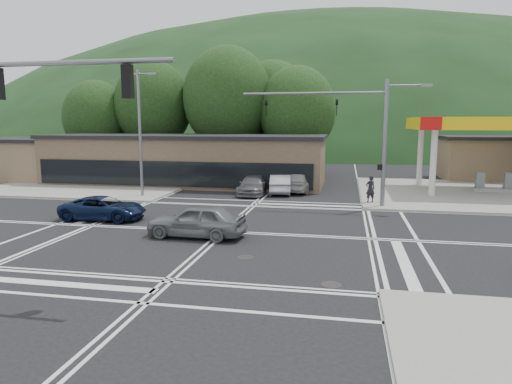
% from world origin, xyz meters
% --- Properties ---
extents(ground, '(120.00, 120.00, 0.00)m').
position_xyz_m(ground, '(0.00, 0.00, 0.00)').
color(ground, black).
rests_on(ground, ground).
extents(sidewalk_ne, '(16.00, 16.00, 0.15)m').
position_xyz_m(sidewalk_ne, '(15.00, 15.00, 0.07)').
color(sidewalk_ne, gray).
rests_on(sidewalk_ne, ground).
extents(sidewalk_nw, '(16.00, 16.00, 0.15)m').
position_xyz_m(sidewalk_nw, '(-15.00, 15.00, 0.07)').
color(sidewalk_nw, gray).
rests_on(sidewalk_nw, ground).
extents(gas_station_canopy, '(12.32, 8.34, 5.75)m').
position_xyz_m(gas_station_canopy, '(16.99, 15.99, 5.04)').
color(gas_station_canopy, silver).
rests_on(gas_station_canopy, ground).
extents(convenience_store, '(10.00, 6.00, 3.80)m').
position_xyz_m(convenience_store, '(20.00, 25.00, 1.90)').
color(convenience_store, '#846B4F').
rests_on(convenience_store, ground).
extents(commercial_row, '(24.00, 8.00, 4.00)m').
position_xyz_m(commercial_row, '(-8.00, 17.00, 2.00)').
color(commercial_row, brown).
rests_on(commercial_row, ground).
extents(commercial_nw, '(8.00, 7.00, 3.60)m').
position_xyz_m(commercial_nw, '(-24.00, 17.00, 1.80)').
color(commercial_nw, '#846B4F').
rests_on(commercial_nw, ground).
extents(hill_north, '(252.00, 126.00, 140.00)m').
position_xyz_m(hill_north, '(0.00, 90.00, 0.00)').
color(hill_north, '#1A3317').
rests_on(hill_north, ground).
extents(tree_n_a, '(8.00, 8.00, 11.75)m').
position_xyz_m(tree_n_a, '(-14.00, 24.00, 7.14)').
color(tree_n_a, '#382619').
rests_on(tree_n_a, ground).
extents(tree_n_b, '(9.00, 9.00, 12.98)m').
position_xyz_m(tree_n_b, '(-6.00, 24.00, 7.79)').
color(tree_n_b, '#382619').
rests_on(tree_n_b, ground).
extents(tree_n_c, '(7.60, 7.60, 10.87)m').
position_xyz_m(tree_n_c, '(1.00, 24.00, 6.49)').
color(tree_n_c, '#382619').
rests_on(tree_n_c, ground).
extents(tree_n_d, '(6.80, 6.80, 9.76)m').
position_xyz_m(tree_n_d, '(-20.00, 23.00, 5.84)').
color(tree_n_d, '#382619').
rests_on(tree_n_d, ground).
extents(tree_n_e, '(8.40, 8.40, 11.98)m').
position_xyz_m(tree_n_e, '(-2.00, 28.00, 7.14)').
color(tree_n_e, '#382619').
rests_on(tree_n_e, ground).
extents(streetlight_nw, '(2.50, 0.25, 9.00)m').
position_xyz_m(streetlight_nw, '(-8.44, 9.00, 5.05)').
color(streetlight_nw, slate).
rests_on(streetlight_nw, ground).
extents(signal_mast_ne, '(11.65, 0.30, 8.00)m').
position_xyz_m(signal_mast_ne, '(6.95, 8.20, 5.07)').
color(signal_mast_ne, slate).
rests_on(signal_mast_ne, ground).
extents(car_blue_west, '(4.76, 2.34, 1.30)m').
position_xyz_m(car_blue_west, '(-7.34, 1.54, 0.65)').
color(car_blue_west, '#0C1735').
rests_on(car_blue_west, ground).
extents(car_grey_center, '(4.73, 2.05, 1.59)m').
position_xyz_m(car_grey_center, '(-0.98, -1.19, 0.79)').
color(car_grey_center, slate).
rests_on(car_grey_center, ground).
extents(car_queue_a, '(2.06, 4.55, 1.45)m').
position_xyz_m(car_queue_a, '(1.00, 12.98, 0.72)').
color(car_queue_a, '#AAADB2').
rests_on(car_queue_a, ground).
extents(car_queue_b, '(2.67, 5.06, 1.64)m').
position_xyz_m(car_queue_b, '(2.41, 14.00, 0.82)').
color(car_queue_b, '#B8B7B4').
rests_on(car_queue_b, ground).
extents(car_northbound, '(2.20, 4.86, 1.38)m').
position_xyz_m(car_northbound, '(-0.96, 12.08, 0.69)').
color(car_northbound, slate).
rests_on(car_northbound, ground).
extents(pedestrian, '(0.76, 0.65, 1.77)m').
position_xyz_m(pedestrian, '(7.50, 9.30, 1.03)').
color(pedestrian, black).
rests_on(pedestrian, sidewalk_ne).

